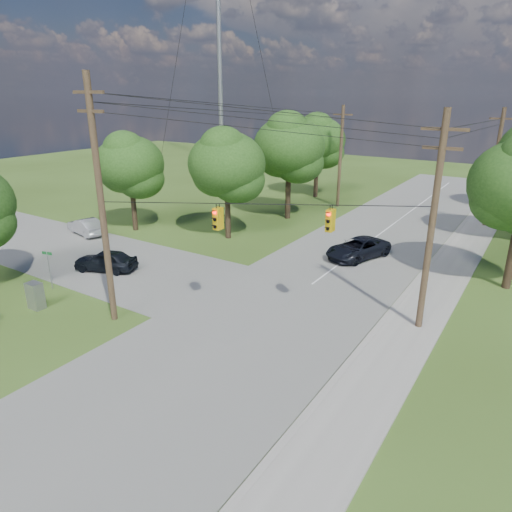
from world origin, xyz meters
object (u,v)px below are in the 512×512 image
Objects in this scene: pole_ne at (432,222)px; pole_north_e at (494,168)px; car_cross_dark at (106,260)px; pole_sw at (101,201)px; car_cross_silver at (86,226)px; pole_north_w at (340,156)px; control_cabinet at (35,296)px; car_main_north at (358,248)px.

pole_north_e is (-0.00, 22.00, -0.34)m from pole_ne.
pole_sw is at bearing 32.75° from car_cross_dark.
car_cross_dark is at bearing 72.32° from car_cross_silver.
pole_north_w is 6.71× the size of control_cabinet.
control_cabinet reaches higher than car_main_north.
pole_sw is at bearing 15.89° from control_cabinet.
pole_ne is at bearing 29.38° from pole_sw.
pole_ne reaches higher than car_main_north.
pole_sw is 1.14× the size of pole_ne.
car_cross_silver is 22.01m from car_main_north.
pole_ne reaches higher than pole_north_w.
pole_sw is 18.11m from car_main_north.
pole_north_w is 31.64m from control_cabinet.
pole_ne reaches higher than control_cabinet.
control_cabinet is (9.27, -10.36, 0.03)m from car_cross_silver.
car_main_north is (-6.33, -13.91, -4.40)m from pole_north_e.
pole_ne is 11.32m from car_main_north.
car_main_north is 20.74m from control_cabinet.
car_main_north reaches higher than car_cross_dark.
control_cabinet is at bearing -97.52° from pole_north_w.
pole_north_e is 13.90m from pole_north_w.
control_cabinet is at bearing 53.97° from car_cross_silver.
pole_north_e is (13.50, 29.60, -1.10)m from pole_sw.
control_cabinet is (-4.10, -31.06, -4.38)m from pole_north_w.
pole_sw is 29.62m from pole_north_w.
control_cabinet is (-18.00, -9.06, -4.72)m from pole_ne.
car_cross_silver is 2.77× the size of control_cabinet.
pole_sw is 7.24m from control_cabinet.
control_cabinet is (-18.00, -31.06, -4.38)m from pole_north_e.
pole_sw reaches higher than pole_ne.
pole_north_e is 2.44× the size of car_cross_dark.
pole_sw is 15.51m from pole_ne.
car_main_north is (12.97, 11.36, 0.00)m from car_cross_dark.
control_cabinet is (-11.67, -17.15, 0.01)m from car_main_north.
car_cross_dark is at bearing -119.21° from car_main_north.
pole_north_w is 2.42× the size of car_cross_silver.
pole_north_w is (-13.90, 0.00, 0.00)m from pole_north_e.
control_cabinet reaches higher than car_cross_silver.
pole_north_w is 1.98× the size of car_main_north.
control_cabinet is at bearing -7.82° from car_cross_dark.
pole_sw is 8.05× the size of control_cabinet.
control_cabinet is at bearing -153.28° from pole_ne.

